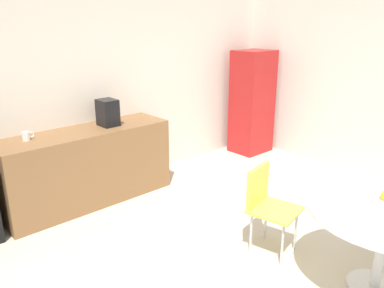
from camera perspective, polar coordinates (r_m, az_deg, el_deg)
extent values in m
cube|color=silver|center=(5.00, -14.10, 8.03)|extent=(6.00, 0.10, 2.60)
cube|color=brown|center=(4.76, -15.23, -3.24)|extent=(2.02, 0.60, 0.90)
cube|color=#B21E1E|center=(6.38, 8.93, 6.17)|extent=(0.60, 0.50, 1.66)
cylinder|color=silver|center=(3.72, 25.50, -18.62)|extent=(0.44, 0.44, 0.03)
cylinder|color=silver|center=(3.53, 26.31, -13.87)|extent=(0.08, 0.08, 0.69)
cylinder|color=silver|center=(3.89, 15.19, -12.18)|extent=(0.02, 0.02, 0.42)
cylinder|color=silver|center=(3.63, 13.30, -14.33)|extent=(0.02, 0.02, 0.42)
cylinder|color=silver|center=(3.99, 10.91, -11.02)|extent=(0.02, 0.02, 0.42)
cylinder|color=silver|center=(3.74, 8.76, -13.00)|extent=(0.02, 0.02, 0.42)
cube|color=#D8CC4C|center=(3.70, 12.27, -9.60)|extent=(0.50, 0.50, 0.03)
cube|color=#D8CC4C|center=(3.68, 9.78, -6.07)|extent=(0.38, 0.12, 0.38)
sphere|color=orange|center=(3.37, 26.68, -7.31)|extent=(0.07, 0.07, 0.07)
cylinder|color=white|center=(4.43, -23.51, 1.07)|extent=(0.08, 0.08, 0.09)
torus|color=white|center=(4.44, -22.82, 1.28)|extent=(0.06, 0.01, 0.06)
cube|color=black|center=(4.72, -12.45, 4.58)|extent=(0.20, 0.24, 0.32)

